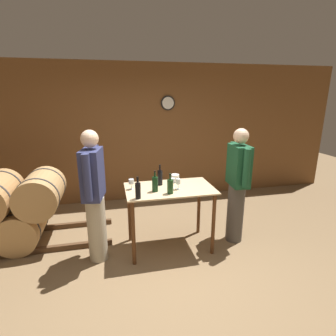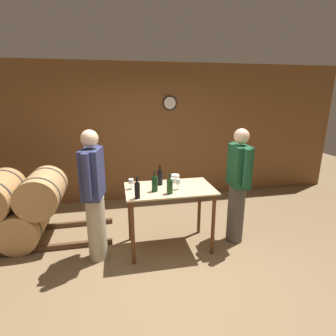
# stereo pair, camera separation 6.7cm
# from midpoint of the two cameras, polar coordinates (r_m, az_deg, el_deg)

# --- Properties ---
(ground_plane) EXTENTS (14.00, 14.00, 0.00)m
(ground_plane) POSITION_cam_midpoint_polar(r_m,az_deg,el_deg) (3.45, 1.22, -21.86)
(ground_plane) COLOR brown
(back_wall) EXTENTS (8.40, 0.08, 2.70)m
(back_wall) POSITION_cam_midpoint_polar(r_m,az_deg,el_deg) (5.28, -4.79, 7.45)
(back_wall) COLOR brown
(back_wall) RESTS_ON ground_plane
(tasting_table) EXTENTS (1.18, 0.71, 0.89)m
(tasting_table) POSITION_cam_midpoint_polar(r_m,az_deg,el_deg) (3.60, 0.86, -6.78)
(tasting_table) COLOR #D1B284
(tasting_table) RESTS_ON ground_plane
(wine_bottle_far_left) EXTENTS (0.07, 0.07, 0.28)m
(wine_bottle_far_left) POSITION_cam_midpoint_polar(r_m,az_deg,el_deg) (3.17, -6.10, -4.76)
(wine_bottle_far_left) COLOR black
(wine_bottle_far_left) RESTS_ON tasting_table
(wine_bottle_left) EXTENTS (0.08, 0.08, 0.28)m
(wine_bottle_left) POSITION_cam_midpoint_polar(r_m,az_deg,el_deg) (3.39, -2.35, -3.42)
(wine_bottle_left) COLOR black
(wine_bottle_left) RESTS_ON tasting_table
(wine_bottle_center) EXTENTS (0.07, 0.07, 0.29)m
(wine_bottle_center) POSITION_cam_midpoint_polar(r_m,az_deg,el_deg) (3.62, -1.15, -2.00)
(wine_bottle_center) COLOR black
(wine_bottle_center) RESTS_ON tasting_table
(wine_bottle_right) EXTENTS (0.08, 0.08, 0.26)m
(wine_bottle_right) POSITION_cam_midpoint_polar(r_m,az_deg,el_deg) (3.31, 0.97, -3.97)
(wine_bottle_right) COLOR #193819
(wine_bottle_right) RESTS_ON tasting_table
(wine_glass_near_left) EXTENTS (0.07, 0.07, 0.14)m
(wine_glass_near_left) POSITION_cam_midpoint_polar(r_m,az_deg,el_deg) (3.49, -7.47, -2.96)
(wine_glass_near_left) COLOR silver
(wine_glass_near_left) RESTS_ON tasting_table
(wine_glass_near_center) EXTENTS (0.07, 0.07, 0.14)m
(wine_glass_near_center) POSITION_cam_midpoint_polar(r_m,az_deg,el_deg) (3.49, 1.49, -2.80)
(wine_glass_near_center) COLOR silver
(wine_glass_near_center) RESTS_ON tasting_table
(wine_glass_near_right) EXTENTS (0.06, 0.06, 0.14)m
(wine_glass_near_right) POSITION_cam_midpoint_polar(r_m,az_deg,el_deg) (3.46, 2.76, -3.05)
(wine_glass_near_right) COLOR silver
(wine_glass_near_right) RESTS_ON tasting_table
(ice_bucket) EXTENTS (0.12, 0.12, 0.11)m
(ice_bucket) POSITION_cam_midpoint_polar(r_m,az_deg,el_deg) (3.77, 2.09, -2.21)
(ice_bucket) COLOR white
(ice_bucket) RESTS_ON tasting_table
(person_host) EXTENTS (0.25, 0.59, 1.67)m
(person_host) POSITION_cam_midpoint_polar(r_m,az_deg,el_deg) (3.84, 15.46, -3.44)
(person_host) COLOR #4C4742
(person_host) RESTS_ON ground_plane
(person_visitor_with_scarf) EXTENTS (0.29, 0.58, 1.71)m
(person_visitor_with_scarf) POSITION_cam_midpoint_polar(r_m,az_deg,el_deg) (3.40, -15.28, -5.49)
(person_visitor_with_scarf) COLOR #B7AD93
(person_visitor_with_scarf) RESTS_ON ground_plane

